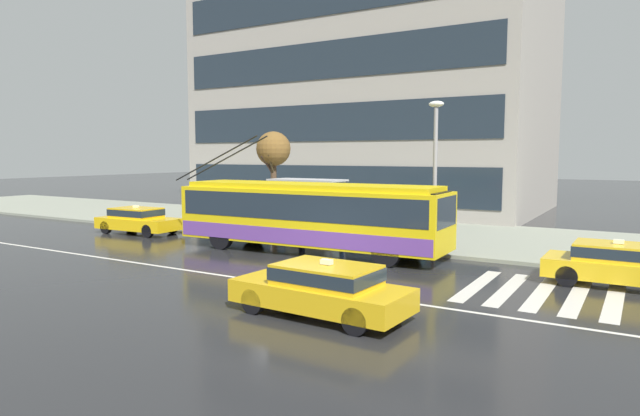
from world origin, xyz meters
The scene contains 20 objects.
ground_plane centered at (0.00, 0.00, 0.00)m, with size 160.00×160.00×0.00m, color #242527.
sidewalk_slab centered at (0.00, 10.36, 0.07)m, with size 80.00×10.00×0.14m, color gray.
crosswalk_stripe_edge_near centered at (5.24, 1.68, 0.00)m, with size 0.44×4.40×0.01m, color beige.
crosswalk_stripe_inner_a centered at (6.14, 1.68, 0.00)m, with size 0.44×4.40×0.01m, color beige.
crosswalk_stripe_center centered at (7.04, 1.68, 0.00)m, with size 0.44×4.40×0.01m, color beige.
crosswalk_stripe_inner_b centered at (7.94, 1.68, 0.00)m, with size 0.44×4.40×0.01m, color beige.
crosswalk_stripe_edge_far centered at (8.84, 1.68, 0.00)m, with size 0.44×4.40×0.01m, color beige.
lane_centre_line centered at (0.00, -1.20, 0.00)m, with size 72.00×0.14×0.01m, color silver.
trolleybus centered at (-1.94, 3.76, 1.52)m, with size 12.26×2.79×4.66m.
taxi_queued_behind_bus centered at (-12.00, 3.91, 0.70)m, with size 4.33×1.99×1.39m.
taxi_ahead_of_bus centered at (8.91, 3.67, 0.70)m, with size 4.35×1.85×1.39m.
taxi_oncoming_near centered at (2.88, -3.34, 0.70)m, with size 4.45×2.01×1.39m.
bus_shelter centered at (-4.29, 7.55, 2.04)m, with size 3.61×1.58×2.58m.
pedestrian_at_shelter centered at (1.29, 8.03, 1.74)m, with size 1.49×1.49×1.98m.
pedestrian_approaching_curb centered at (-1.94, 6.52, 1.75)m, with size 1.36×1.36×1.96m.
pedestrian_walking_past centered at (-3.60, 5.78, 1.15)m, with size 0.41×0.41×1.71m.
pedestrian_waiting_by_pole centered at (1.58, 6.67, 1.10)m, with size 0.49×0.49×1.63m.
street_lamp centered at (2.35, 6.10, 3.62)m, with size 0.60×0.32×5.78m.
street_tree_bare centered at (-7.20, 8.68, 4.04)m, with size 1.78×1.78×4.92m.
office_tower_corner_left centered at (-7.75, 22.50, 11.56)m, with size 23.12×15.54×23.10m.
Camera 1 is at (9.41, -14.41, 3.86)m, focal length 30.71 mm.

